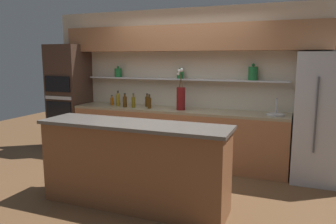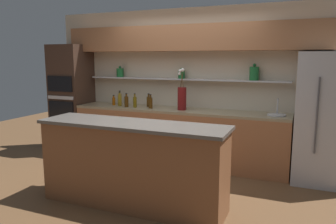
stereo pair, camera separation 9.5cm
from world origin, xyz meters
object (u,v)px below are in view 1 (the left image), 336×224
object	(u,v)px
refrigerator	(326,118)
oven_tower	(69,98)
bottle_spirit_1	(147,101)
flower_vase	(181,97)
bottle_oil_4	(118,100)
bottle_spirit_3	(149,103)
bottle_oil_6	(133,102)
bottle_spirit_5	(118,99)
sink_fixture	(276,113)
bottle_spirit_0	(125,101)
bottle_sauce_2	(112,101)

from	to	relation	value
refrigerator	oven_tower	distance (m)	4.44
bottle_spirit_1	flower_vase	bearing A→B (deg)	-10.78
refrigerator	bottle_oil_4	world-z (taller)	refrigerator
bottle_spirit_3	bottle_oil_6	bearing A→B (deg)	-179.96
bottle_spirit_3	refrigerator	bearing A→B (deg)	1.20
refrigerator	bottle_spirit_5	size ratio (longest dim) A/B	7.30
sink_fixture	bottle_spirit_3	size ratio (longest dim) A/B	1.10
bottle_spirit_3	bottle_oil_4	xyz separation A→B (m)	(-0.64, 0.06, 0.00)
bottle_spirit_0	bottle_spirit_1	xyz separation A→B (m)	(0.34, 0.20, -0.01)
sink_fixture	bottle_spirit_1	size ratio (longest dim) A/B	1.15
refrigerator	oven_tower	size ratio (longest dim) A/B	0.92
bottle_oil_6	bottle_spirit_0	bearing A→B (deg)	-176.49
bottle_sauce_2	bottle_spirit_3	distance (m)	0.79
bottle_sauce_2	bottle_oil_6	xyz separation A→B (m)	(0.49, -0.10, 0.02)
bottle_spirit_1	bottle_spirit_3	xyz separation A→B (m)	(0.13, -0.19, 0.01)
flower_vase	bottle_oil_4	size ratio (longest dim) A/B	2.73
bottle_sauce_2	bottle_spirit_5	world-z (taller)	bottle_spirit_5
sink_fixture	oven_tower	bearing A→B (deg)	-179.80
sink_fixture	bottle_spirit_0	distance (m)	2.50
oven_tower	bottle_oil_6	world-z (taller)	oven_tower
bottle_spirit_1	bottle_oil_6	size ratio (longest dim) A/B	0.95
bottle_spirit_0	flower_vase	bearing A→B (deg)	3.82
bottle_spirit_0	bottle_oil_6	distance (m)	0.16
refrigerator	bottle_spirit_3	size ratio (longest dim) A/B	7.67
flower_vase	bottle_sauce_2	distance (m)	1.34
bottle_sauce_2	bottle_oil_6	size ratio (longest dim) A/B	0.75
bottle_oil_4	flower_vase	bearing A→B (deg)	-0.32
bottle_sauce_2	oven_tower	bearing A→B (deg)	-179.78
oven_tower	bottle_spirit_5	world-z (taller)	oven_tower
bottle_oil_4	bottle_spirit_5	size ratio (longest dim) A/B	0.99
bottle_spirit_1	bottle_spirit_5	world-z (taller)	bottle_spirit_5
flower_vase	bottle_oil_6	bearing A→B (deg)	-176.12
oven_tower	bottle_spirit_3	world-z (taller)	oven_tower
refrigerator	bottle_spirit_0	world-z (taller)	refrigerator
refrigerator	bottle_spirit_5	world-z (taller)	refrigerator
oven_tower	bottle_spirit_0	size ratio (longest dim) A/B	8.30
refrigerator	bottle_sauce_2	world-z (taller)	refrigerator
bottle_spirit_0	bottle_spirit_5	bearing A→B (deg)	139.39
sink_fixture	bottle_sauce_2	size ratio (longest dim) A/B	1.45
bottle_oil_4	bottle_oil_6	world-z (taller)	bottle_oil_4
flower_vase	bottle_oil_6	distance (m)	0.86
bottle_spirit_3	bottle_spirit_5	bearing A→B (deg)	163.11
bottle_oil_4	bottle_sauce_2	bearing A→B (deg)	167.13
flower_vase	sink_fixture	world-z (taller)	flower_vase
refrigerator	bottle_spirit_5	xyz separation A→B (m)	(-3.46, 0.17, 0.10)
flower_vase	bottle_spirit_3	xyz separation A→B (m)	(-0.54, -0.06, -0.11)
refrigerator	bottle_oil_6	bearing A→B (deg)	-178.92
refrigerator	flower_vase	size ratio (longest dim) A/B	2.70
bottle_spirit_1	bottle_spirit_3	size ratio (longest dim) A/B	0.96
flower_vase	sink_fixture	bearing A→B (deg)	1.88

